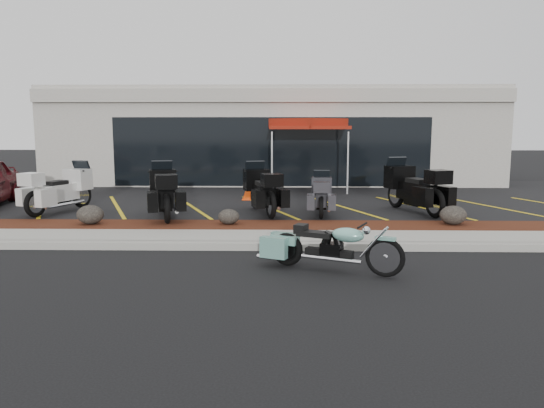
{
  "coord_description": "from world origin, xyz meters",
  "views": [
    {
      "loc": [
        0.44,
        -9.57,
        2.49
      ],
      "look_at": [
        0.22,
        1.2,
        0.89
      ],
      "focal_mm": 35.0,
      "sensor_mm": 36.0,
      "label": 1
    }
  ],
  "objects_px": {
    "touring_white": "(82,184)",
    "traffic_cone": "(248,192)",
    "hero_cruiser": "(385,252)",
    "popup_canopy": "(308,125)"
  },
  "relations": [
    {
      "from": "touring_white",
      "to": "popup_canopy",
      "type": "relative_size",
      "value": 0.77
    },
    {
      "from": "touring_white",
      "to": "traffic_cone",
      "type": "relative_size",
      "value": 4.53
    },
    {
      "from": "traffic_cone",
      "to": "popup_canopy",
      "type": "relative_size",
      "value": 0.17
    },
    {
      "from": "touring_white",
      "to": "popup_canopy",
      "type": "distance_m",
      "value": 8.25
    },
    {
      "from": "hero_cruiser",
      "to": "touring_white",
      "type": "bearing_deg",
      "value": 163.83
    },
    {
      "from": "hero_cruiser",
      "to": "traffic_cone",
      "type": "height_order",
      "value": "hero_cruiser"
    },
    {
      "from": "touring_white",
      "to": "traffic_cone",
      "type": "bearing_deg",
      "value": -47.68
    },
    {
      "from": "hero_cruiser",
      "to": "popup_canopy",
      "type": "bearing_deg",
      "value": 118.45
    },
    {
      "from": "traffic_cone",
      "to": "popup_canopy",
      "type": "height_order",
      "value": "popup_canopy"
    },
    {
      "from": "touring_white",
      "to": "traffic_cone",
      "type": "xyz_separation_m",
      "value": [
        4.63,
        1.8,
        -0.42
      ]
    }
  ]
}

